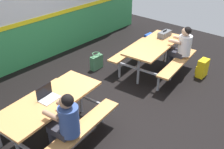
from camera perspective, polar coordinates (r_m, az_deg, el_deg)
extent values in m
cube|color=black|center=(5.60, -0.83, -4.59)|extent=(10.00, 10.00, 0.02)
cube|color=#338C4C|center=(7.06, -16.26, 7.06)|extent=(8.00, 0.12, 1.10)
cube|color=yellow|center=(6.81, -16.67, 11.56)|extent=(8.00, 0.03, 0.10)
cube|color=tan|center=(4.32, -13.64, -5.57)|extent=(1.90, 0.96, 0.04)
cube|color=tan|center=(4.13, -6.99, -11.90)|extent=(1.76, 0.48, 0.04)
cube|color=tan|center=(4.91, -18.33, -5.71)|extent=(1.76, 0.48, 0.04)
cube|color=gray|center=(4.23, -20.43, -14.27)|extent=(0.04, 0.04, 0.70)
cube|color=gray|center=(4.20, -20.53, -13.88)|extent=(0.22, 1.54, 0.04)
cube|color=gray|center=(4.94, -6.95, -5.06)|extent=(0.04, 0.04, 0.70)
cube|color=gray|center=(4.92, -6.98, -4.68)|extent=(0.22, 1.54, 0.04)
cube|color=gray|center=(4.77, -2.17, -8.52)|extent=(0.04, 0.04, 0.41)
cube|color=gray|center=(5.32, -11.01, -4.48)|extent=(0.04, 0.04, 0.41)
cube|color=tan|center=(6.25, 9.40, 6.56)|extent=(1.90, 0.96, 0.04)
cube|color=tan|center=(6.16, 14.45, 2.61)|extent=(1.76, 0.48, 0.04)
cube|color=tan|center=(6.63, 4.27, 5.58)|extent=(1.76, 0.48, 0.04)
cube|color=gray|center=(5.82, 5.88, 0.89)|extent=(0.04, 0.04, 0.70)
cube|color=gray|center=(5.80, 5.90, 1.23)|extent=(0.22, 1.54, 0.04)
cube|color=gray|center=(5.71, 10.24, -1.82)|extent=(0.04, 0.04, 0.41)
cube|color=gray|center=(6.12, 1.67, 1.03)|extent=(0.04, 0.04, 0.41)
cube|color=gray|center=(7.02, 11.83, 5.70)|extent=(0.04, 0.04, 0.70)
cube|color=gray|center=(7.00, 11.87, 6.00)|extent=(0.22, 1.54, 0.04)
cube|color=gray|center=(6.92, 15.53, 3.53)|extent=(0.04, 0.04, 0.41)
cube|color=gray|center=(7.26, 8.06, 5.67)|extent=(0.04, 0.04, 0.41)
cylinder|color=#2D2D38|center=(4.29, -13.00, -14.38)|extent=(0.11, 0.11, 0.45)
cylinder|color=#2D2D38|center=(4.38, -11.27, -13.10)|extent=(0.11, 0.11, 0.45)
cube|color=#2D2D38|center=(4.06, -11.02, -11.75)|extent=(0.34, 0.41, 0.12)
cylinder|color=#334C8C|center=(3.80, -9.51, -10.11)|extent=(0.30, 0.30, 0.48)
cylinder|color=#A57A5B|center=(3.79, -13.32, -8.89)|extent=(0.11, 0.31, 0.08)
cylinder|color=#A57A5B|center=(3.93, -10.37, -6.85)|extent=(0.11, 0.31, 0.08)
sphere|color=#A57A5B|center=(3.61, -10.18, -5.99)|extent=(0.20, 0.20, 0.20)
sphere|color=black|center=(3.57, -9.88, -5.70)|extent=(0.18, 0.18, 0.18)
cylinder|color=#2D2D38|center=(6.53, 12.33, 2.51)|extent=(0.11, 0.11, 0.45)
cylinder|color=#2D2D38|center=(6.68, 12.95, 3.09)|extent=(0.11, 0.11, 0.45)
cube|color=#2D2D38|center=(6.44, 14.16, 4.68)|extent=(0.34, 0.41, 0.12)
cylinder|color=silver|center=(6.29, 15.87, 6.24)|extent=(0.30, 0.30, 0.48)
cylinder|color=tan|center=(6.19, 13.81, 7.11)|extent=(0.11, 0.31, 0.08)
cylinder|color=tan|center=(6.44, 14.77, 7.88)|extent=(0.11, 0.31, 0.08)
sphere|color=tan|center=(6.18, 16.12, 9.08)|extent=(0.20, 0.20, 0.20)
sphere|color=black|center=(6.15, 16.43, 9.32)|extent=(0.18, 0.18, 0.18)
cube|color=silver|center=(4.30, -13.71, -5.30)|extent=(0.34, 0.26, 0.01)
cube|color=black|center=(4.31, -14.85, -3.60)|extent=(0.32, 0.04, 0.21)
cube|color=#595B60|center=(6.69, 11.61, 8.78)|extent=(0.40, 0.18, 0.14)
cube|color=black|center=(6.65, 11.70, 9.54)|extent=(0.16, 0.02, 0.02)
cube|color=yellow|center=(6.53, 19.47, 1.35)|extent=(0.30, 0.18, 0.44)
cube|color=yellow|center=(6.60, 18.51, 1.16)|extent=(0.21, 0.04, 0.19)
cube|color=#3F724C|center=(6.52, -3.46, 2.72)|extent=(0.34, 0.14, 0.36)
torus|color=#3F724C|center=(6.42, -3.52, 4.63)|extent=(0.21, 0.21, 0.02)
cube|color=#1E47B2|center=(7.73, 8.28, 7.33)|extent=(0.30, 0.18, 0.44)
cube|color=#1E47B2|center=(7.81, 7.57, 7.11)|extent=(0.21, 0.04, 0.19)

